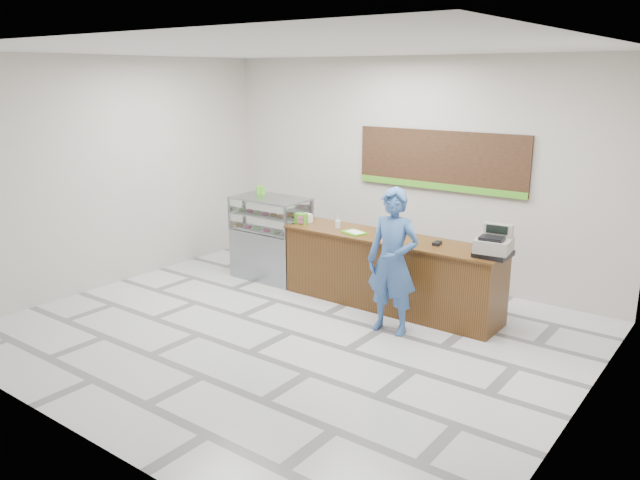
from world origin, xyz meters
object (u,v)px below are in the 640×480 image
Objects in this scene: sales_counter at (390,272)px; customer at (393,262)px; serving_tray at (354,232)px; cash_register at (494,245)px; display_case at (271,237)px.

customer reaches higher than sales_counter.
cash_register is at bearing 18.65° from serving_tray.
cash_register is 0.26× the size of customer.
sales_counter is 1.64m from cash_register.
sales_counter is 1.74× the size of customer.
cash_register reaches higher than display_case.
serving_tray is at bearing -3.92° from display_case.
cash_register is 1.24× the size of serving_tray.
customer reaches higher than cash_register.
display_case is at bearing 160.24° from customer.
cash_register is 1.27m from customer.
customer reaches higher than display_case.
display_case is 3.43× the size of serving_tray.
cash_register reaches higher than sales_counter.
customer is (0.46, -0.73, 0.42)m from sales_counter.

